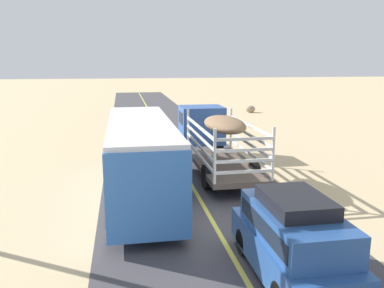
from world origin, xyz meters
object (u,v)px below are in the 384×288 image
Objects in this scene: bus at (141,157)px; boulder_mid_field at (250,109)px; suv_near at (293,238)px; livestock_truck at (209,131)px.

boulder_mid_field is at bearing 63.09° from bus.
bus is (-3.51, 7.00, 0.60)m from suv_near.
bus is (-3.99, -5.13, -0.04)m from livestock_truck.
suv_near is at bearing -92.25° from livestock_truck.
bus is at bearing 116.65° from suv_near.
bus is at bearing -127.87° from livestock_truck.
livestock_truck is (0.48, 12.12, 0.64)m from suv_near.
boulder_mid_field is at bearing 73.60° from suv_near.
livestock_truck is 6.49m from bus.
suv_near reaches higher than boulder_mid_field.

